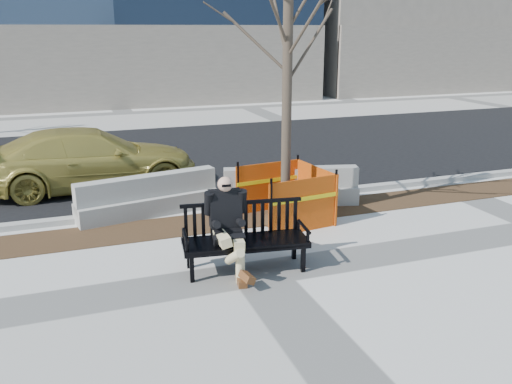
% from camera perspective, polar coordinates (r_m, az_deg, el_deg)
% --- Properties ---
extents(ground, '(120.00, 120.00, 0.00)m').
position_cam_1_polar(ground, '(9.01, 0.23, -8.48)').
color(ground, beige).
rests_on(ground, ground).
extents(mulch_strip, '(40.00, 1.20, 0.02)m').
position_cam_1_polar(mulch_strip, '(11.30, -4.28, -3.13)').
color(mulch_strip, '#47301C').
rests_on(mulch_strip, ground).
extents(asphalt_street, '(60.00, 10.40, 0.01)m').
position_cam_1_polar(asphalt_street, '(17.12, -9.88, 3.58)').
color(asphalt_street, black).
rests_on(asphalt_street, ground).
extents(curb, '(60.00, 0.25, 0.12)m').
position_cam_1_polar(curb, '(12.15, -5.49, -1.44)').
color(curb, '#9E9B93').
rests_on(curb, ground).
extents(bench, '(2.17, 1.02, 1.11)m').
position_cam_1_polar(bench, '(9.12, -1.10, -8.14)').
color(bench, black).
rests_on(bench, ground).
extents(seated_man, '(0.82, 1.20, 1.57)m').
position_cam_1_polar(seated_man, '(9.13, -2.99, -8.14)').
color(seated_man, black).
rests_on(seated_man, ground).
extents(tree_fence, '(2.63, 2.63, 5.87)m').
position_cam_1_polar(tree_fence, '(11.39, 3.05, -2.97)').
color(tree_fence, '#F4520E').
rests_on(tree_fence, ground).
extents(sedan, '(5.23, 2.24, 1.50)m').
position_cam_1_polar(sedan, '(14.23, -16.71, 0.40)').
color(sedan, '#AA993F').
rests_on(sedan, ground).
extents(jersey_barrier_left, '(3.11, 1.18, 0.87)m').
position_cam_1_polar(jersey_barrier_left, '(11.96, -11.14, -2.30)').
color(jersey_barrier_left, '#A09E95').
rests_on(jersey_barrier_left, ground).
extents(jersey_barrier_right, '(3.08, 1.34, 0.87)m').
position_cam_1_polar(jersey_barrier_right, '(12.43, 3.65, -1.26)').
color(jersey_barrier_right, gray).
rests_on(jersey_barrier_right, ground).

